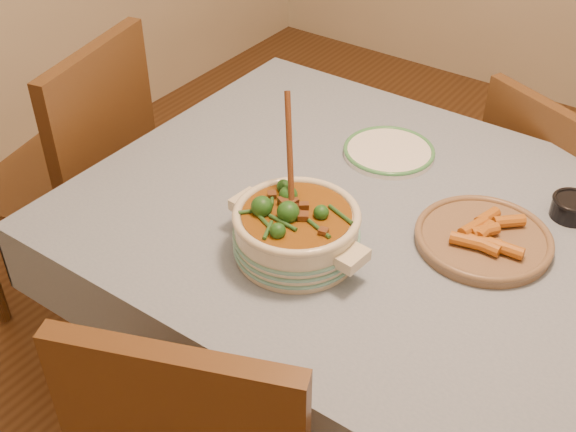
# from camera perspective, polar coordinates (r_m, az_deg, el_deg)

# --- Properties ---
(dining_table) EXTENTS (1.68, 1.08, 0.76)m
(dining_table) POSITION_cam_1_polar(r_m,az_deg,el_deg) (1.68, 11.39, -4.18)
(dining_table) COLOR brown
(dining_table) RESTS_ON floor
(stew_casserole) EXTENTS (0.34, 0.28, 0.32)m
(stew_casserole) POSITION_cam_1_polar(r_m,az_deg,el_deg) (1.51, 0.67, -0.95)
(stew_casserole) COLOR beige
(stew_casserole) RESTS_ON dining_table
(white_plate) EXTENTS (0.31, 0.31, 0.02)m
(white_plate) POSITION_cam_1_polar(r_m,az_deg,el_deg) (1.88, 7.98, 5.08)
(white_plate) COLOR white
(white_plate) RESTS_ON dining_table
(condiment_bowl) EXTENTS (0.11, 0.11, 0.05)m
(condiment_bowl) POSITION_cam_1_polar(r_m,az_deg,el_deg) (1.76, 21.54, 0.71)
(condiment_bowl) COLOR black
(condiment_bowl) RESTS_ON dining_table
(fried_plate) EXTENTS (0.36, 0.36, 0.05)m
(fried_plate) POSITION_cam_1_polar(r_m,az_deg,el_deg) (1.62, 15.20, -1.58)
(fried_plate) COLOR #86654A
(fried_plate) RESTS_ON dining_table
(chair_far) EXTENTS (0.52, 0.52, 0.85)m
(chair_far) POSITION_cam_1_polar(r_m,az_deg,el_deg) (2.29, 19.73, 0.95)
(chair_far) COLOR brown
(chair_far) RESTS_ON floor
(chair_left) EXTENTS (0.54, 0.54, 0.96)m
(chair_left) POSITION_cam_1_polar(r_m,az_deg,el_deg) (2.26, -16.13, 3.36)
(chair_left) COLOR brown
(chair_left) RESTS_ON floor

